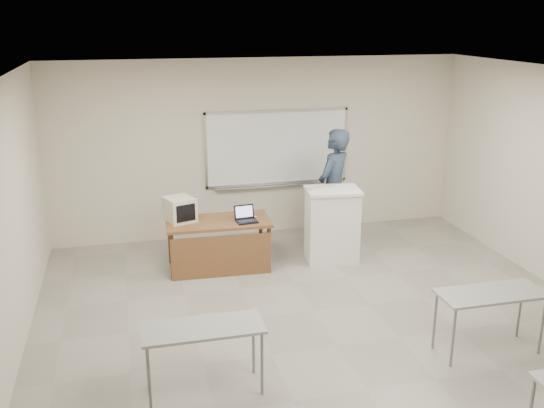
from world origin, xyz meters
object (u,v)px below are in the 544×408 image
object	(u,v)px
whiteboard	(277,149)
presenter	(334,189)
instructor_desk	(219,235)
mouse	(254,217)
podium	(332,224)
keyboard	(322,187)
crt_monitor	(179,209)
laptop	(246,217)

from	to	relation	value
whiteboard	presenter	xyz separation A→B (m)	(0.70, -0.92, -0.50)
instructor_desk	mouse	distance (m)	0.60
mouse	whiteboard	bearing A→B (deg)	75.01
podium	keyboard	world-z (taller)	keyboard
mouse	presenter	size ratio (longest dim) A/B	0.05
whiteboard	crt_monitor	xyz separation A→B (m)	(-1.81, -1.24, -0.56)
crt_monitor	podium	bearing A→B (deg)	-24.26
podium	crt_monitor	world-z (taller)	podium
whiteboard	presenter	distance (m)	1.26
crt_monitor	presenter	bearing A→B (deg)	-11.33
podium	crt_monitor	distance (m)	2.34
podium	mouse	xyz separation A→B (m)	(-1.20, 0.08, 0.19)
laptop	mouse	size ratio (longest dim) A/B	3.38
keyboard	presenter	distance (m)	0.61
instructor_desk	laptop	world-z (taller)	laptop
whiteboard	laptop	distance (m)	1.85
podium	presenter	bearing A→B (deg)	75.96
keyboard	presenter	xyz separation A→B (m)	(0.36, 0.47, -0.18)
podium	presenter	world-z (taller)	presenter
instructor_desk	crt_monitor	distance (m)	0.70
presenter	crt_monitor	bearing A→B (deg)	-35.65
laptop	keyboard	size ratio (longest dim) A/B	0.66
crt_monitor	presenter	size ratio (longest dim) A/B	0.22
whiteboard	crt_monitor	size ratio (longest dim) A/B	5.69
crt_monitor	laptop	distance (m)	0.99
whiteboard	instructor_desk	size ratio (longest dim) A/B	1.62
instructor_desk	keyboard	world-z (taller)	keyboard
crt_monitor	whiteboard	bearing A→B (deg)	15.88
instructor_desk	podium	world-z (taller)	podium
whiteboard	crt_monitor	world-z (taller)	whiteboard
mouse	keyboard	size ratio (longest dim) A/B	0.20
crt_monitor	mouse	world-z (taller)	crt_monitor
whiteboard	instructor_desk	world-z (taller)	whiteboard
crt_monitor	keyboard	size ratio (longest dim) A/B	0.96
laptop	mouse	xyz separation A→B (m)	(0.15, 0.11, -0.04)
crt_monitor	presenter	distance (m)	2.53
podium	laptop	size ratio (longest dim) A/B	3.78
keyboard	instructor_desk	bearing A→B (deg)	173.01
podium	mouse	bearing A→B (deg)	-177.25
crt_monitor	laptop	bearing A→B (deg)	-33.53
podium	keyboard	distance (m)	0.60
keyboard	presenter	bearing A→B (deg)	42.37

